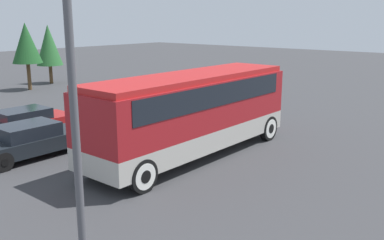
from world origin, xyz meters
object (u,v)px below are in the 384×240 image
at_px(parked_car_far, 26,124).
at_px(parked_car_mid, 164,104).
at_px(tour_bus, 194,107).
at_px(lamp_post, 72,86).
at_px(parked_car_near, 31,140).

bearing_deg(parked_car_far, parked_car_mid, -12.81).
height_order(parked_car_mid, parked_car_far, parked_car_far).
distance_m(tour_bus, lamp_post, 9.00).
height_order(parked_car_near, lamp_post, lamp_post).
relative_size(parked_car_near, parked_car_mid, 0.94).
xyz_separation_m(parked_car_far, lamp_post, (-5.01, -11.10, 3.42)).
distance_m(tour_bus, parked_car_mid, 7.37).
bearing_deg(parked_car_far, parked_car_near, -115.83).
bearing_deg(parked_car_far, lamp_post, -114.29).
relative_size(tour_bus, parked_car_near, 2.32).
bearing_deg(lamp_post, parked_car_far, 65.71).
relative_size(tour_bus, parked_car_far, 2.31).
bearing_deg(lamp_post, parked_car_near, 66.19).
xyz_separation_m(parked_car_near, lamp_post, (-3.73, -8.46, 3.42)).
relative_size(parked_car_far, lamp_post, 0.66).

